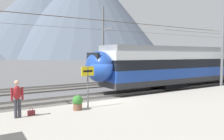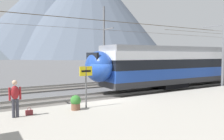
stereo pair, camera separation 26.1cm
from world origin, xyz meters
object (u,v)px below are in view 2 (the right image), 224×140
object	(u,v)px
catenary_mast_far_side	(105,44)
potted_plant_platform_edge	(76,102)
catenary_mast_mid	(222,44)
passenger_walking	(15,97)
handbag_beside_passenger	(29,112)
platform_sign	(86,77)

from	to	relation	value
catenary_mast_far_side	potted_plant_platform_edge	xyz separation A→B (m)	(-7.97, -11.38, -3.64)
catenary_mast_mid	passenger_walking	bearing A→B (deg)	-174.37
catenary_mast_mid	passenger_walking	size ratio (longest dim) A/B	24.49
catenary_mast_far_side	handbag_beside_passenger	distance (m)	15.64
platform_sign	passenger_walking	world-z (taller)	platform_sign
potted_plant_platform_edge	catenary_mast_mid	bearing A→B (deg)	7.00
passenger_walking	handbag_beside_passenger	size ratio (longest dim) A/B	4.79
platform_sign	passenger_walking	distance (m)	3.54
platform_sign	handbag_beside_passenger	world-z (taller)	platform_sign
platform_sign	catenary_mast_far_side	bearing A→B (deg)	56.92
catenary_mast_far_side	handbag_beside_passenger	world-z (taller)	catenary_mast_far_side
passenger_walking	handbag_beside_passenger	world-z (taller)	passenger_walking
passenger_walking	handbag_beside_passenger	xyz separation A→B (m)	(0.60, 0.12, -0.83)
platform_sign	passenger_walking	size ratio (longest dim) A/B	1.30
catenary_mast_mid	platform_sign	distance (m)	14.62
catenary_mast_far_side	potted_plant_platform_edge	distance (m)	14.37
handbag_beside_passenger	potted_plant_platform_edge	size ratio (longest dim) A/B	0.47
passenger_walking	potted_plant_platform_edge	distance (m)	2.89
catenary_mast_mid	catenary_mast_far_side	xyz separation A→B (m)	(-7.02, 9.54, 0.28)
platform_sign	potted_plant_platform_edge	world-z (taller)	platform_sign
catenary_mast_mid	potted_plant_platform_edge	bearing A→B (deg)	-173.00
passenger_walking	handbag_beside_passenger	bearing A→B (deg)	11.06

